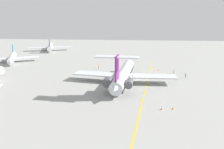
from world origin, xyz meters
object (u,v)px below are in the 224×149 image
(safety_cone_wingtip, at_px, (161,109))
(ground_crew_near_tail, at_px, (186,75))
(main_jetliner, at_px, (123,74))
(airliner_far_right, at_px, (50,47))
(airliner_mid_right, at_px, (12,58))
(safety_cone_tail, at_px, (158,70))
(ground_crew_near_nose, at_px, (174,71))
(ground_crew_portside, at_px, (99,66))
(safety_cone_nose, at_px, (173,108))

(safety_cone_wingtip, bearing_deg, ground_crew_near_tail, -21.15)
(main_jetliner, height_order, ground_crew_near_tail, main_jetliner)
(airliner_far_right, height_order, safety_cone_wingtip, airliner_far_right)
(airliner_mid_right, height_order, safety_cone_tail, airliner_mid_right)
(ground_crew_near_nose, height_order, ground_crew_portside, ground_crew_portside)
(airliner_mid_right, distance_m, ground_crew_near_nose, 78.62)
(ground_crew_portside, distance_m, safety_cone_wingtip, 48.13)
(main_jetliner, xyz_separation_m, safety_cone_tail, (21.05, -13.42, -2.86))
(airliner_mid_right, bearing_deg, airliner_far_right, 150.94)
(ground_crew_near_tail, distance_m, ground_crew_portside, 36.29)
(airliner_mid_right, relative_size, ground_crew_portside, 14.48)
(airliner_far_right, bearing_deg, ground_crew_near_tail, -151.64)
(main_jetliner, bearing_deg, safety_cone_tail, -28.84)
(main_jetliner, bearing_deg, safety_cone_wingtip, -150.32)
(ground_crew_near_nose, xyz_separation_m, safety_cone_wingtip, (-37.17, 8.76, -0.79))
(airliner_mid_right, height_order, ground_crew_near_nose, airliner_mid_right)
(ground_crew_portside, bearing_deg, airliner_mid_right, -6.64)
(ground_crew_near_nose, distance_m, safety_cone_nose, 37.10)
(airliner_far_right, xyz_separation_m, safety_cone_tail, (-57.35, -70.42, -2.36))
(ground_crew_portside, bearing_deg, ground_crew_near_tail, 167.47)
(safety_cone_nose, xyz_separation_m, safety_cone_wingtip, (-0.58, 2.71, 0.00))
(airliner_far_right, distance_m, ground_crew_near_tail, 104.54)
(ground_crew_portside, bearing_deg, main_jetliner, 125.21)
(safety_cone_wingtip, bearing_deg, ground_crew_portside, 27.73)
(airliner_mid_right, bearing_deg, ground_crew_near_tail, 47.20)
(airliner_mid_right, bearing_deg, safety_cone_nose, 25.95)
(safety_cone_wingtip, relative_size, safety_cone_tail, 1.00)
(main_jetliner, xyz_separation_m, ground_crew_near_nose, (16.26, -18.96, -2.07))
(airliner_mid_right, relative_size, safety_cone_wingtip, 45.67)
(ground_crew_portside, bearing_deg, safety_cone_nose, 126.72)
(safety_cone_wingtip, bearing_deg, airliner_far_right, 34.09)
(main_jetliner, xyz_separation_m, ground_crew_portside, (21.69, 12.19, -2.03))
(safety_cone_nose, height_order, safety_cone_tail, same)
(airliner_mid_right, relative_size, ground_crew_near_nose, 14.98)
(airliner_far_right, xyz_separation_m, ground_crew_near_nose, (-62.14, -75.96, -1.57))
(ground_crew_near_nose, distance_m, ground_crew_near_tail, 6.87)
(airliner_far_right, distance_m, ground_crew_near_nose, 98.15)
(safety_cone_nose, bearing_deg, ground_crew_portside, 30.86)
(safety_cone_wingtip, bearing_deg, safety_cone_tail, -4.38)
(ground_crew_near_nose, bearing_deg, safety_cone_wingtip, 64.49)
(airliner_mid_right, height_order, safety_cone_wingtip, airliner_mid_right)
(ground_crew_near_nose, bearing_deg, airliner_far_right, -51.53)
(airliner_mid_right, bearing_deg, ground_crew_near_nose, 50.83)
(main_jetliner, height_order, safety_cone_nose, main_jetliner)
(ground_crew_near_tail, height_order, safety_cone_wingtip, ground_crew_near_tail)
(airliner_far_right, bearing_deg, safety_cone_tail, -150.10)
(safety_cone_nose, relative_size, safety_cone_tail, 1.00)
(ground_crew_near_nose, xyz_separation_m, safety_cone_nose, (-36.59, 6.05, -0.79))
(airliner_mid_right, xyz_separation_m, ground_crew_near_nose, (-15.59, -77.04, -1.28))
(ground_crew_near_tail, height_order, safety_cone_nose, ground_crew_near_tail)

